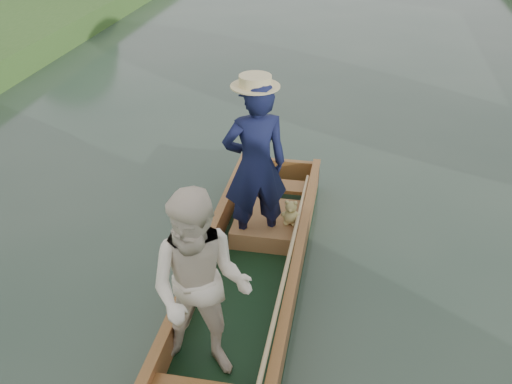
# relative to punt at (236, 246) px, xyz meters

# --- Properties ---
(ground) EXTENTS (120.00, 120.00, 0.00)m
(ground) POSITION_rel_punt_xyz_m (0.07, 0.12, -0.73)
(ground) COLOR #283D30
(ground) RESTS_ON ground
(punt) EXTENTS (1.17, 5.00, 2.12)m
(punt) POSITION_rel_punt_xyz_m (0.00, 0.00, 0.00)
(punt) COLOR black
(punt) RESTS_ON ground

